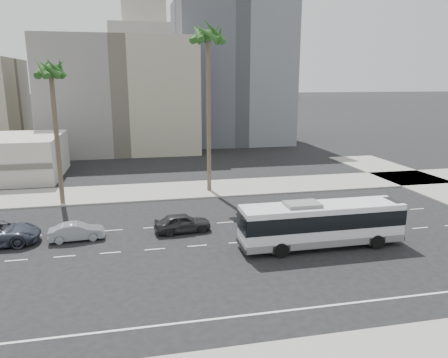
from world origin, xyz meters
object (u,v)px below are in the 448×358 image
object	(u,v)px
palm_near	(208,39)
palm_mid	(51,73)
city_bus	(321,223)
car_b	(77,232)
car_a	(182,223)

from	to	relation	value
palm_near	palm_mid	world-z (taller)	palm_near
city_bus	palm_near	xyz separation A→B (m)	(-5.15, 16.48, 13.67)
city_bus	car_b	distance (m)	17.81
car_a	palm_mid	xyz separation A→B (m)	(-10.35, 9.80, 11.37)
car_b	palm_mid	distance (m)	15.35
city_bus	palm_near	bearing A→B (deg)	107.05
city_bus	palm_mid	world-z (taller)	palm_mid
palm_near	city_bus	bearing A→B (deg)	-72.66
palm_near	car_a	bearing A→B (deg)	-109.65
car_a	car_b	distance (m)	7.83
city_bus	palm_mid	size ratio (longest dim) A/B	0.86
car_a	palm_mid	distance (m)	18.24
car_a	city_bus	bearing A→B (deg)	-123.67
car_a	car_b	xyz separation A→B (m)	(-7.83, -0.09, -0.09)
car_a	palm_near	world-z (taller)	palm_near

